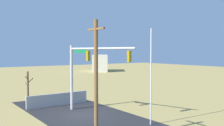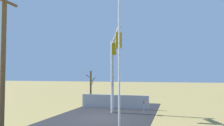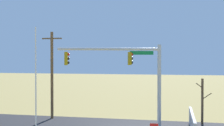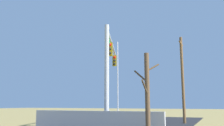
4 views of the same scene
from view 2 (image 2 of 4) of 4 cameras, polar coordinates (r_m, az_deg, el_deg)
The scene contains 8 objects.
ground_plane at distance 18.18m, azimuth -2.70°, elevation -13.88°, with size 160.00×160.00×0.00m, color #9E894C.
sidewalk_corner at distance 21.58m, azimuth 0.80°, elevation -12.12°, with size 6.00×6.00×0.01m, color #B7B5AD.
retaining_fence at distance 22.97m, azimuth 0.65°, elevation -9.83°, with size 0.20×6.94×1.37m, color #A8A8AD.
signal_mast at distance 18.30m, azimuth 0.43°, elevation 0.79°, with size 7.31×2.66×6.57m.
flagpole at distance 11.25m, azimuth 1.84°, elevation -0.69°, with size 0.10×0.10×7.81m, color silver.
utility_pole at distance 12.96m, azimuth -26.07°, elevation 0.35°, with size 1.90×0.26×7.95m.
bare_tree at distance 24.69m, azimuth -5.47°, elevation -6.32°, with size 1.27×1.02×3.84m.
open_sign at distance 19.74m, azimuth 8.13°, elevation -10.31°, with size 0.56×0.04×1.22m.
Camera 2 is at (-16.94, -5.61, 3.49)m, focal length 35.80 mm.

